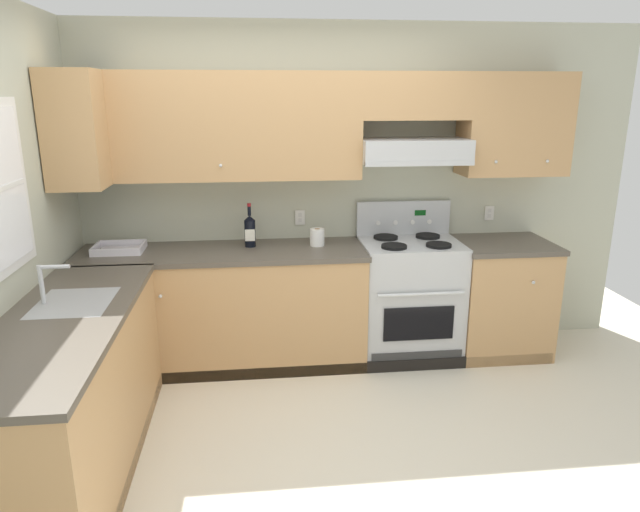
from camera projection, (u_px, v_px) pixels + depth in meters
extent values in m
plane|color=beige|center=(302.00, 454.00, 3.33)|extent=(7.04, 7.04, 0.00)
cube|color=#B7BAA3|center=(342.00, 191.00, 4.58)|extent=(4.68, 0.12, 2.55)
cube|color=tan|center=(220.00, 126.00, 4.11)|extent=(2.03, 0.34, 0.76)
cube|color=tan|center=(514.00, 124.00, 4.34)|extent=(0.80, 0.34, 0.76)
cube|color=tan|center=(413.00, 96.00, 4.20)|extent=(0.80, 0.34, 0.34)
cube|color=#B7BABC|center=(412.00, 150.00, 4.27)|extent=(0.80, 0.46, 0.17)
cube|color=#B7BABC|center=(420.00, 163.00, 4.08)|extent=(0.80, 0.03, 0.04)
sphere|color=silver|center=(221.00, 166.00, 4.01)|extent=(0.02, 0.02, 0.02)
sphere|color=silver|center=(496.00, 162.00, 4.22)|extent=(0.02, 0.02, 0.02)
sphere|color=silver|center=(547.00, 161.00, 4.26)|extent=(0.02, 0.02, 0.02)
cube|color=silver|center=(300.00, 217.00, 4.53)|extent=(0.08, 0.01, 0.12)
cube|color=silver|center=(300.00, 215.00, 4.52)|extent=(0.03, 0.00, 0.03)
cube|color=silver|center=(300.00, 220.00, 4.53)|extent=(0.03, 0.00, 0.03)
cube|color=silver|center=(489.00, 213.00, 4.70)|extent=(0.08, 0.01, 0.12)
cube|color=silver|center=(490.00, 211.00, 4.68)|extent=(0.03, 0.00, 0.03)
cube|color=silver|center=(489.00, 216.00, 4.70)|extent=(0.03, 0.00, 0.03)
cube|color=tan|center=(81.00, 129.00, 3.84)|extent=(0.34, 0.64, 0.76)
cube|color=tan|center=(225.00, 310.00, 4.35)|extent=(2.10, 0.61, 0.87)
cube|color=#51493F|center=(223.00, 253.00, 4.23)|extent=(2.12, 0.63, 0.04)
cube|color=tan|center=(499.00, 299.00, 4.58)|extent=(0.71, 0.61, 0.87)
cube|color=#51493F|center=(504.00, 245.00, 4.46)|extent=(0.74, 0.63, 0.04)
cube|color=black|center=(326.00, 368.00, 4.27)|extent=(3.54, 0.06, 0.09)
sphere|color=silver|center=(160.00, 296.00, 3.94)|extent=(0.03, 0.03, 0.03)
sphere|color=silver|center=(533.00, 282.00, 4.23)|extent=(0.03, 0.03, 0.03)
cube|color=tan|center=(71.00, 400.00, 3.07)|extent=(0.61, 1.89, 0.87)
cube|color=#51493F|center=(61.00, 322.00, 2.95)|extent=(0.63, 1.91, 0.04)
cube|color=black|center=(131.00, 459.00, 3.21)|extent=(0.06, 1.85, 0.09)
cube|color=#999B9E|center=(74.00, 303.00, 3.17)|extent=(0.40, 0.48, 0.01)
cube|color=#28282B|center=(76.00, 315.00, 3.19)|extent=(0.34, 0.42, 0.14)
cylinder|color=silver|center=(41.00, 285.00, 3.12)|extent=(0.03, 0.03, 0.22)
cylinder|color=silver|center=(54.00, 267.00, 3.10)|extent=(0.16, 0.02, 0.02)
cube|color=#B7BABC|center=(409.00, 300.00, 4.50)|extent=(0.76, 0.58, 0.91)
cube|color=black|center=(419.00, 324.00, 4.24)|extent=(0.53, 0.01, 0.26)
cylinder|color=silver|center=(421.00, 294.00, 4.15)|extent=(0.65, 0.02, 0.02)
cube|color=#333333|center=(417.00, 359.00, 4.32)|extent=(0.70, 0.01, 0.11)
cube|color=#B7BABC|center=(411.00, 244.00, 4.38)|extent=(0.76, 0.58, 0.02)
cube|color=#B7BABC|center=(403.00, 219.00, 4.60)|extent=(0.76, 0.04, 0.29)
cube|color=#053F0C|center=(420.00, 213.00, 4.58)|extent=(0.09, 0.01, 0.04)
cylinder|color=black|center=(394.00, 246.00, 4.22)|extent=(0.19, 0.19, 0.02)
cylinder|color=black|center=(394.00, 247.00, 4.22)|extent=(0.07, 0.07, 0.01)
cylinder|color=black|center=(439.00, 245.00, 4.26)|extent=(0.19, 0.19, 0.02)
cylinder|color=black|center=(439.00, 246.00, 4.26)|extent=(0.07, 0.07, 0.01)
cylinder|color=black|center=(386.00, 237.00, 4.49)|extent=(0.19, 0.19, 0.02)
cylinder|color=black|center=(386.00, 238.00, 4.49)|extent=(0.07, 0.07, 0.01)
cylinder|color=black|center=(428.00, 236.00, 4.52)|extent=(0.19, 0.19, 0.02)
cylinder|color=black|center=(428.00, 237.00, 4.52)|extent=(0.07, 0.07, 0.01)
cylinder|color=white|center=(378.00, 223.00, 4.57)|extent=(0.04, 0.02, 0.04)
cylinder|color=white|center=(395.00, 222.00, 4.58)|extent=(0.04, 0.02, 0.04)
cylinder|color=white|center=(412.00, 222.00, 4.60)|extent=(0.04, 0.02, 0.04)
cylinder|color=white|center=(429.00, 222.00, 4.61)|extent=(0.04, 0.02, 0.04)
cylinder|color=black|center=(250.00, 233.00, 4.30)|extent=(0.08, 0.08, 0.20)
cone|color=black|center=(249.00, 218.00, 4.27)|extent=(0.08, 0.08, 0.04)
cylinder|color=black|center=(249.00, 210.00, 4.25)|extent=(0.03, 0.03, 0.09)
cylinder|color=maroon|center=(249.00, 205.00, 4.24)|extent=(0.03, 0.03, 0.02)
cube|color=silver|center=(250.00, 235.00, 4.26)|extent=(0.07, 0.00, 0.09)
cube|color=silver|center=(119.00, 250.00, 4.19)|extent=(0.28, 0.22, 0.02)
cube|color=silver|center=(115.00, 253.00, 4.06)|extent=(0.35, 0.01, 0.06)
cube|color=silver|center=(123.00, 243.00, 4.31)|extent=(0.35, 0.01, 0.06)
cube|color=silver|center=(95.00, 248.00, 4.17)|extent=(0.01, 0.25, 0.06)
cube|color=silver|center=(143.00, 247.00, 4.20)|extent=(0.01, 0.25, 0.06)
cylinder|color=white|center=(317.00, 237.00, 4.34)|extent=(0.11, 0.11, 0.13)
cylinder|color=#9E7A51|center=(317.00, 229.00, 4.32)|extent=(0.04, 0.04, 0.01)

